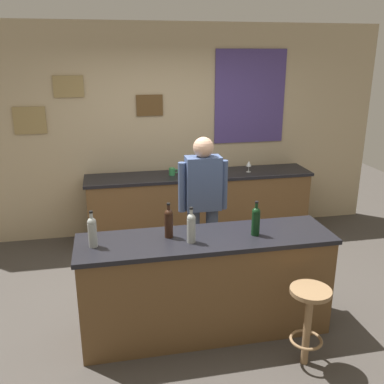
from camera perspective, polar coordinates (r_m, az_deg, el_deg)
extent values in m
plane|color=#423D38|center=(4.45, 0.56, -14.82)|extent=(10.00, 10.00, 0.00)
cube|color=tan|center=(5.83, -3.63, 7.94)|extent=(6.00, 0.06, 2.80)
cube|color=#997F4C|center=(5.77, -20.78, 8.89)|extent=(0.39, 0.02, 0.34)
cube|color=#997F4C|center=(5.67, -16.13, 13.34)|extent=(0.37, 0.02, 0.26)
cube|color=brown|center=(5.71, -5.67, 11.42)|extent=(0.34, 0.02, 0.27)
cube|color=#4C3D7F|center=(6.00, 7.74, 12.44)|extent=(0.98, 0.02, 1.24)
cube|color=brown|center=(3.89, 1.85, -12.48)|extent=(2.16, 0.57, 0.88)
cube|color=black|center=(3.67, 1.92, -6.28)|extent=(2.20, 0.60, 0.04)
cube|color=brown|center=(5.79, 1.01, -2.05)|extent=(2.93, 0.53, 0.86)
cube|color=black|center=(5.65, 1.04, 2.24)|extent=(2.99, 0.56, 0.04)
cylinder|color=#384766|center=(4.67, 2.62, -7.12)|extent=(0.13, 0.13, 0.86)
cylinder|color=#384766|center=(4.63, 0.20, -7.34)|extent=(0.13, 0.13, 0.86)
cube|color=#3F517A|center=(4.40, 1.49, 1.18)|extent=(0.36, 0.20, 0.56)
sphere|color=tan|center=(4.30, 1.53, 5.96)|extent=(0.21, 0.21, 0.21)
cylinder|color=#3F517A|center=(4.46, 4.24, 0.97)|extent=(0.08, 0.08, 0.52)
cylinder|color=#3F517A|center=(4.36, -1.33, 0.63)|extent=(0.08, 0.08, 0.52)
cylinder|color=olive|center=(3.69, 15.07, -17.18)|extent=(0.06, 0.06, 0.65)
torus|color=olive|center=(3.75, 14.94, -18.47)|extent=(0.26, 0.26, 0.02)
cylinder|color=olive|center=(3.51, 15.53, -12.61)|extent=(0.32, 0.32, 0.03)
cylinder|color=#999E99|center=(3.54, -13.09, -5.61)|extent=(0.07, 0.07, 0.20)
sphere|color=#999E99|center=(3.50, -13.22, -3.92)|extent=(0.07, 0.07, 0.07)
cylinder|color=#999E99|center=(3.49, -13.25, -3.42)|extent=(0.03, 0.03, 0.09)
cylinder|color=black|center=(3.47, -13.32, -2.61)|extent=(0.03, 0.03, 0.02)
cylinder|color=black|center=(3.63, -3.11, -4.55)|extent=(0.07, 0.07, 0.20)
sphere|color=black|center=(3.59, -3.14, -2.89)|extent=(0.07, 0.07, 0.07)
cylinder|color=black|center=(3.58, -3.15, -2.40)|extent=(0.03, 0.03, 0.09)
cylinder|color=black|center=(3.56, -3.16, -1.60)|extent=(0.03, 0.03, 0.02)
cylinder|color=#999E99|center=(3.53, -0.10, -5.20)|extent=(0.07, 0.07, 0.20)
sphere|color=#999E99|center=(3.49, -0.10, -3.50)|extent=(0.07, 0.07, 0.07)
cylinder|color=#999E99|center=(3.47, -0.10, -3.00)|extent=(0.03, 0.03, 0.09)
cylinder|color=black|center=(3.46, -0.10, -2.18)|extent=(0.03, 0.03, 0.02)
cylinder|color=black|center=(3.71, 8.47, -4.23)|extent=(0.07, 0.07, 0.20)
sphere|color=black|center=(3.67, 8.55, -2.60)|extent=(0.07, 0.07, 0.07)
cylinder|color=black|center=(3.66, 8.57, -2.13)|extent=(0.03, 0.03, 0.09)
cylinder|color=black|center=(3.64, 8.61, -1.34)|extent=(0.03, 0.03, 0.02)
cylinder|color=silver|center=(5.55, 0.46, 2.19)|extent=(0.06, 0.06, 0.00)
cylinder|color=silver|center=(5.54, 0.46, 2.59)|extent=(0.01, 0.01, 0.07)
cone|color=silver|center=(5.52, 0.46, 3.34)|extent=(0.07, 0.07, 0.08)
cylinder|color=silver|center=(5.69, 1.35, 2.60)|extent=(0.06, 0.06, 0.00)
cylinder|color=silver|center=(5.68, 1.35, 2.99)|extent=(0.01, 0.01, 0.07)
cone|color=silver|center=(5.66, 1.35, 3.72)|extent=(0.07, 0.07, 0.08)
cylinder|color=silver|center=(5.78, 7.53, 2.69)|extent=(0.06, 0.06, 0.00)
cylinder|color=silver|center=(5.77, 7.54, 3.08)|extent=(0.01, 0.01, 0.07)
cone|color=silver|center=(5.75, 7.57, 3.80)|extent=(0.07, 0.07, 0.08)
cylinder|color=#338C4C|center=(5.58, -2.68, 2.73)|extent=(0.08, 0.08, 0.09)
torus|color=#338C4C|center=(5.58, -2.10, 2.81)|extent=(0.06, 0.01, 0.06)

